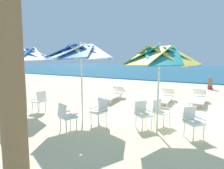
# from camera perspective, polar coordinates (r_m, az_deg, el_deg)

# --- Properties ---
(ground_plane) EXTENTS (80.00, 80.00, 0.00)m
(ground_plane) POSITION_cam_1_polar(r_m,az_deg,el_deg) (8.42, 21.41, -7.84)
(ground_plane) COLOR beige
(sea) EXTENTS (80.00, 36.00, 0.10)m
(sea) POSITION_cam_1_polar(r_m,az_deg,el_deg) (35.59, 26.36, 3.78)
(sea) COLOR #19607F
(sea) RESTS_ON ground
(surf_foam) EXTENTS (80.00, 0.70, 0.01)m
(surf_foam) POSITION_cam_1_polar(r_m,az_deg,el_deg) (17.38, 24.77, 0.01)
(surf_foam) COLOR white
(surf_foam) RESTS_ON ground
(beach_umbrella_0) EXTENTS (2.16, 2.16, 2.61)m
(beach_umbrella_0) POSITION_cam_1_polar(r_m,az_deg,el_deg) (5.62, 13.77, 7.93)
(beach_umbrella_0) COLOR silver
(beach_umbrella_0) RESTS_ON ground
(plastic_chair_0) EXTENTS (0.63, 0.62, 0.87)m
(plastic_chair_0) POSITION_cam_1_polar(r_m,az_deg,el_deg) (6.22, 9.04, -8.21)
(plastic_chair_0) COLOR white
(plastic_chair_0) RESTS_ON ground
(plastic_chair_1) EXTENTS (0.63, 0.63, 0.87)m
(plastic_chair_1) POSITION_cam_1_polar(r_m,az_deg,el_deg) (5.90, 22.61, -9.66)
(plastic_chair_1) COLOR white
(plastic_chair_1) RESTS_ON ground
(plastic_chair_2) EXTENTS (0.58, 0.55, 0.87)m
(plastic_chair_2) POSITION_cam_1_polar(r_m,az_deg,el_deg) (6.60, 14.02, -7.40)
(plastic_chair_2) COLOR white
(plastic_chair_2) RESTS_ON ground
(beach_umbrella_1) EXTENTS (2.38, 2.38, 2.72)m
(beach_umbrella_1) POSITION_cam_1_polar(r_m,az_deg,el_deg) (6.75, -9.08, 9.24)
(beach_umbrella_1) COLOR silver
(beach_umbrella_1) RESTS_ON ground
(plastic_chair_3) EXTENTS (0.56, 0.59, 0.87)m
(plastic_chair_3) POSITION_cam_1_polar(r_m,az_deg,el_deg) (6.04, -13.34, -8.84)
(plastic_chair_3) COLOR white
(plastic_chair_3) RESTS_ON ground
(plastic_chair_4) EXTENTS (0.54, 0.56, 0.87)m
(plastic_chair_4) POSITION_cam_1_polar(r_m,az_deg,el_deg) (6.50, -3.57, -7.40)
(plastic_chair_4) COLOR white
(plastic_chair_4) RESTS_ON ground
(beach_umbrella_2) EXTENTS (2.34, 2.34, 2.68)m
(beach_umbrella_2) POSITION_cam_1_polar(r_m,az_deg,el_deg) (8.57, -24.62, 7.96)
(beach_umbrella_2) COLOR silver
(beach_umbrella_2) RESTS_ON ground
(plastic_chair_5) EXTENTS (0.49, 0.47, 0.87)m
(plastic_chair_5) POSITION_cam_1_polar(r_m,az_deg,el_deg) (8.42, -20.51, -4.31)
(plastic_chair_5) COLOR white
(plastic_chair_5) RESTS_ON ground
(plastic_chair_6) EXTENTS (0.53, 0.56, 0.87)m
(plastic_chair_6) POSITION_cam_1_polar(r_m,az_deg,el_deg) (9.00, -28.81, -4.03)
(plastic_chair_6) COLOR #2D8C4C
(plastic_chair_6) RESTS_ON ground
(plastic_chair_7) EXTENTS (0.50, 0.47, 0.87)m
(plastic_chair_7) POSITION_cam_1_polar(r_m,az_deg,el_deg) (8.37, -26.86, -4.75)
(plastic_chair_7) COLOR white
(plastic_chair_7) RESTS_ON ground
(sun_lounger_1) EXTENTS (0.66, 2.15, 0.62)m
(sun_lounger_1) POSITION_cam_1_polar(r_m,az_deg,el_deg) (10.09, 23.92, -3.74)
(sun_lounger_1) COLOR white
(sun_lounger_1) RESTS_ON ground
(sun_lounger_2) EXTENTS (0.67, 2.16, 0.62)m
(sun_lounger_2) POSITION_cam_1_polar(r_m,az_deg,el_deg) (9.78, 15.27, -3.68)
(sun_lounger_2) COLOR white
(sun_lounger_2) RESTS_ON ground
(sun_lounger_3) EXTENTS (0.74, 2.18, 0.62)m
(sun_lounger_3) POSITION_cam_1_polar(r_m,az_deg,el_deg) (10.04, 0.28, -3.08)
(sun_lounger_3) COLOR white
(sun_lounger_3) RESTS_ON ground
(beachgoer_seated) EXTENTS (0.30, 0.93, 0.92)m
(beachgoer_seated) POSITION_cam_1_polar(r_m,az_deg,el_deg) (15.20, 26.91, -0.09)
(beachgoer_seated) COLOR red
(beachgoer_seated) RESTS_ON ground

